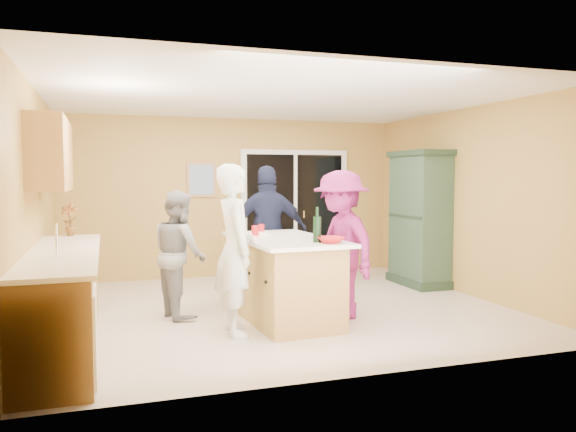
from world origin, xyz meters
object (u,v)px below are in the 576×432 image
object	(u,v)px
woman_grey	(179,254)
woman_white	(235,250)
woman_navy	(268,233)
woman_magenta	(341,245)
kitchen_island	(284,281)
green_hutch	(420,220)

from	to	relation	value
woman_grey	woman_white	bearing A→B (deg)	-167.09
woman_grey	woman_navy	world-z (taller)	woman_navy
woman_navy	woman_magenta	distance (m)	1.30
kitchen_island	woman_grey	bearing A→B (deg)	149.82
green_hutch	woman_grey	size ratio (longest dim) A/B	1.37
woman_navy	woman_magenta	bearing A→B (deg)	123.21
green_hutch	woman_grey	bearing A→B (deg)	-167.50
woman_white	woman_magenta	size ratio (longest dim) A/B	1.03
green_hutch	woman_grey	xyz separation A→B (m)	(-3.72, -0.82, -0.25)
kitchen_island	woman_navy	bearing A→B (deg)	79.91
woman_grey	woman_navy	bearing A→B (deg)	-80.48
green_hutch	woman_white	world-z (taller)	green_hutch
green_hutch	woman_magenta	world-z (taller)	green_hutch
green_hutch	woman_white	bearing A→B (deg)	-151.66
green_hutch	woman_white	distance (m)	3.70
woman_white	woman_grey	bearing A→B (deg)	26.63
kitchen_island	woman_navy	xyz separation A→B (m)	(0.12, 1.08, 0.45)
kitchen_island	woman_white	bearing A→B (deg)	-153.99
green_hutch	woman_grey	distance (m)	3.81
kitchen_island	woman_navy	size ratio (longest dim) A/B	1.04
woman_navy	woman_magenta	world-z (taller)	woman_navy
woman_white	woman_navy	distance (m)	1.65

